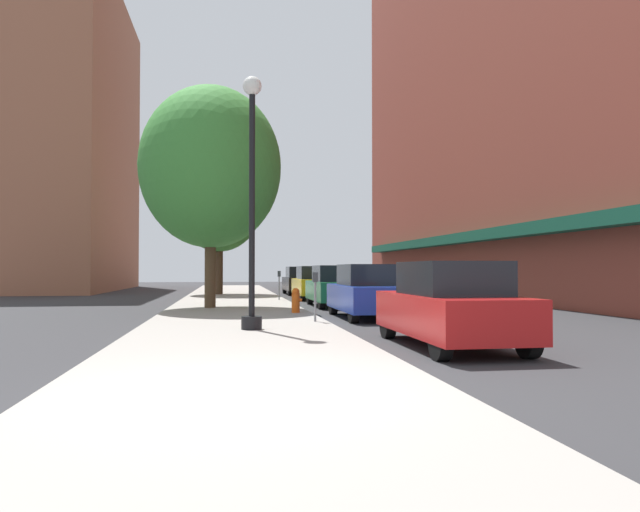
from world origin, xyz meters
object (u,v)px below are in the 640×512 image
object	(u,v)px
car_red	(450,306)
car_yellow	(314,283)
car_green	(335,287)
tree_mid	(211,167)
lamppost	(252,197)
parking_meter_far	(279,281)
car_blue	(367,292)
car_black	(300,281)
parking_meter_near	(315,290)
tree_near	(220,203)
fire_hydrant	(296,300)

from	to	relation	value
car_red	car_yellow	distance (m)	18.08
car_green	tree_mid	bearing A→B (deg)	-163.17
lamppost	car_green	size ratio (longest dim) A/B	1.37
parking_meter_far	car_blue	xyz separation A→B (m)	(1.95, -9.02, -0.14)
car_yellow	car_black	xyz separation A→B (m)	(0.00, 5.66, 0.00)
lamppost	parking_meter_near	size ratio (longest dim) A/B	4.50
lamppost	car_black	xyz separation A→B (m)	(3.70, 20.90, -2.39)
parking_meter_far	car_blue	bearing A→B (deg)	-77.80
lamppost	car_red	size ratio (longest dim) A/B	1.37
parking_meter_near	car_red	size ratio (longest dim) A/B	0.30
tree_near	car_green	xyz separation A→B (m)	(4.74, -9.76, -4.42)
lamppost	tree_mid	world-z (taller)	tree_mid
fire_hydrant	car_yellow	size ratio (longest dim) A/B	0.18
fire_hydrant	parking_meter_near	distance (m)	3.22
lamppost	car_yellow	distance (m)	15.87
fire_hydrant	tree_near	bearing A→B (deg)	100.41
lamppost	tree_mid	bearing A→B (deg)	98.58
car_red	car_blue	world-z (taller)	same
car_yellow	car_green	bearing A→B (deg)	-91.65
car_red	lamppost	bearing A→B (deg)	140.29
car_green	fire_hydrant	bearing A→B (deg)	-116.73
tree_near	tree_mid	distance (m)	11.44
fire_hydrant	car_yellow	xyz separation A→B (m)	(2.10, 10.30, 0.29)
parking_meter_far	car_black	bearing A→B (deg)	76.25
parking_meter_far	car_yellow	distance (m)	3.03
tree_mid	car_red	bearing A→B (deg)	-65.45
fire_hydrant	car_black	size ratio (longest dim) A/B	0.18
parking_meter_far	car_blue	world-z (taller)	car_blue
lamppost	car_blue	world-z (taller)	lamppost
tree_near	tree_mid	xyz separation A→B (m)	(-0.15, -11.44, -0.01)
car_red	car_green	size ratio (longest dim) A/B	1.00
lamppost	tree_near	distance (m)	19.44
tree_mid	car_blue	size ratio (longest dim) A/B	1.87
parking_meter_far	tree_mid	distance (m)	7.25
tree_near	car_red	size ratio (longest dim) A/B	1.83
parking_meter_far	lamppost	bearing A→B (deg)	-97.71
car_red	car_black	size ratio (longest dim) A/B	1.00
car_blue	car_green	xyz separation A→B (m)	(0.00, 5.63, 0.00)
car_red	car_blue	distance (m)	6.76
car_red	car_yellow	world-z (taller)	same
tree_mid	car_yellow	distance (m)	9.89
parking_meter_far	car_yellow	size ratio (longest dim) A/B	0.30
car_green	car_yellow	xyz separation A→B (m)	(0.00, 5.70, 0.00)
tree_mid	car_blue	world-z (taller)	tree_mid
tree_mid	parking_meter_far	bearing A→B (deg)	59.89
fire_hydrant	car_black	xyz separation A→B (m)	(2.10, 15.95, 0.29)
lamppost	car_green	world-z (taller)	lamppost
car_blue	car_red	bearing A→B (deg)	-88.74
lamppost	car_black	bearing A→B (deg)	79.96
parking_meter_near	tree_mid	size ratio (longest dim) A/B	0.16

